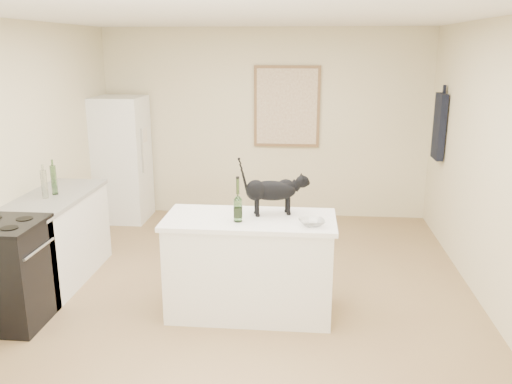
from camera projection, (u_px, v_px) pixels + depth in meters
The scene contains 20 objects.
floor at pixel (242, 300), 5.08m from camera, with size 5.50×5.50×0.00m, color #92764D.
ceiling at pixel (240, 14), 4.39m from camera, with size 5.50×5.50×0.00m, color white.
wall_back at pixel (265, 124), 7.37m from camera, with size 4.50×4.50×0.00m, color beige.
wall_front at pixel (156, 321), 2.09m from camera, with size 4.50×4.50×0.00m, color beige.
wall_left at pixel (1, 163), 4.94m from camera, with size 5.50×5.50×0.00m, color beige.
wall_right at pixel (502, 173), 4.53m from camera, with size 5.50×5.50×0.00m, color beige.
island_base at pixel (250, 267), 4.76m from camera, with size 1.44×0.67×0.86m, color white.
island_top at pixel (250, 220), 4.64m from camera, with size 1.50×0.70×0.04m, color white.
left_cabinets at pixel (56, 240), 5.43m from camera, with size 0.60×1.40×0.86m, color white.
left_countertop at pixel (52, 198), 5.31m from camera, with size 0.62×1.44×0.04m, color gray.
stove at pixel (8, 275), 4.56m from camera, with size 0.60×0.60×0.90m, color black.
fridge at pixel (121, 159), 7.29m from camera, with size 0.68×0.68×1.70m, color white.
artwork_frame at pixel (287, 107), 7.25m from camera, with size 0.90×0.03×1.10m, color brown.
artwork_canvas at pixel (287, 107), 7.23m from camera, with size 0.82×0.00×1.02m, color beige.
hanging_garment at pixel (439, 127), 6.47m from camera, with size 0.08×0.34×0.80m, color black.
black_cat at pixel (271, 193), 4.68m from camera, with size 0.56×0.17×0.39m, color black, non-canonical shape.
wine_bottle at pixel (238, 202), 4.49m from camera, with size 0.07×0.07×0.35m, color #2B5D25.
glass_bowl at pixel (312, 223), 4.42m from camera, with size 0.21×0.21×0.05m, color white.
fridge_paper at pixel (145, 135), 7.19m from camera, with size 0.01×0.15×0.19m, color silver.
counter_bottle_cluster at pixel (49, 182), 5.26m from camera, with size 0.09×0.20×0.30m.
Camera 1 is at (0.57, -4.59, 2.34)m, focal length 37.28 mm.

